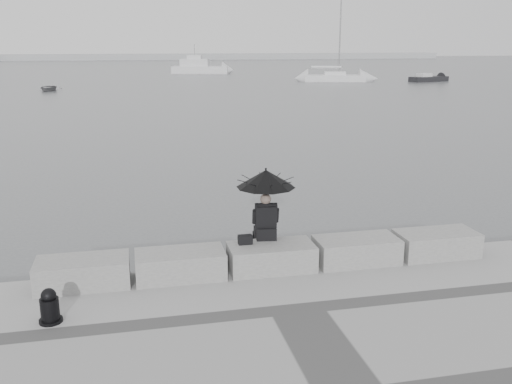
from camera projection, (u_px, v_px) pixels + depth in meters
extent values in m
plane|color=#4E5154|center=(266.00, 285.00, 11.29)|extent=(360.00, 360.00, 0.00)
cube|color=slate|center=(83.00, 273.00, 9.96)|extent=(1.60, 0.80, 0.50)
cube|color=slate|center=(180.00, 265.00, 10.32)|extent=(1.60, 0.80, 0.50)
cube|color=slate|center=(271.00, 257.00, 10.68)|extent=(1.60, 0.80, 0.50)
cube|color=slate|center=(356.00, 250.00, 11.04)|extent=(1.60, 0.80, 0.50)
cube|color=slate|center=(436.00, 244.00, 11.39)|extent=(1.60, 0.80, 0.50)
sphere|color=#726056|center=(266.00, 199.00, 10.78)|extent=(0.21, 0.21, 0.21)
cylinder|color=black|center=(266.00, 196.00, 10.75)|extent=(0.02, 0.02, 1.00)
cone|color=black|center=(266.00, 178.00, 10.67)|extent=(1.12, 1.12, 0.33)
sphere|color=black|center=(266.00, 169.00, 10.62)|extent=(0.04, 0.04, 0.04)
cube|color=black|center=(245.00, 240.00, 10.64)|extent=(0.26, 0.15, 0.17)
cylinder|color=black|center=(51.00, 321.00, 8.71)|extent=(0.35, 0.35, 0.06)
cylinder|color=black|center=(50.00, 311.00, 8.67)|extent=(0.28, 0.28, 0.40)
sphere|color=black|center=(48.00, 296.00, 8.61)|extent=(0.23, 0.23, 0.23)
cube|color=#9C9FA2|center=(135.00, 57.00, 157.43)|extent=(180.00, 6.00, 1.60)
cube|color=silver|center=(335.00, 79.00, 70.25)|extent=(7.72, 4.40, 0.90)
cube|color=silver|center=(335.00, 74.00, 70.09)|extent=(2.92, 2.27, 0.50)
cylinder|color=gray|center=(337.00, 24.00, 68.61)|extent=(0.16, 0.16, 12.00)
cylinder|color=gray|center=(335.00, 68.00, 69.93)|extent=(3.98, 1.28, 0.10)
cube|color=silver|center=(200.00, 70.00, 88.39)|extent=(9.10, 5.11, 1.20)
cube|color=silver|center=(200.00, 63.00, 88.11)|extent=(4.77, 3.32, 1.20)
cube|color=silver|center=(200.00, 57.00, 87.88)|extent=(2.53, 2.14, 0.60)
cylinder|color=gray|center=(200.00, 50.00, 87.60)|extent=(0.08, 0.08, 1.60)
cube|color=black|center=(429.00, 79.00, 70.17)|extent=(5.48, 3.03, 0.70)
cube|color=silver|center=(429.00, 75.00, 70.04)|extent=(1.85, 1.60, 0.50)
imported|color=gray|center=(48.00, 88.00, 56.55)|extent=(3.49, 1.83, 0.56)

